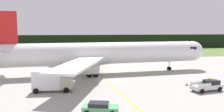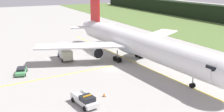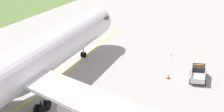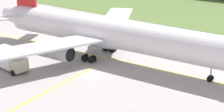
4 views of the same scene
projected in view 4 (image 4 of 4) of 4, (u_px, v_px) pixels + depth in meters
The scene contains 6 objects.
ground at pixel (90, 73), 54.74m from camera, with size 320.00×320.00×0.00m, color #9D9B96.
grass_verge at pixel (217, 12), 96.03m from camera, with size 320.00×42.44×0.04m, color #536E35.
taxiway_centerline_main at pixel (115, 60), 60.52m from camera, with size 71.55×0.30×0.01m, color yellow.
taxiway_centerline_spur at pixel (21, 106), 44.52m from camera, with size 30.70×0.30×0.01m, color yellow.
airliner at pixel (112, 34), 59.28m from camera, with size 54.17×42.83×13.93m.
catering_truck at pixel (10, 59), 55.55m from camera, with size 6.54×3.11×3.69m.
Camera 4 is at (32.92, -38.54, 21.14)m, focal length 55.32 mm.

